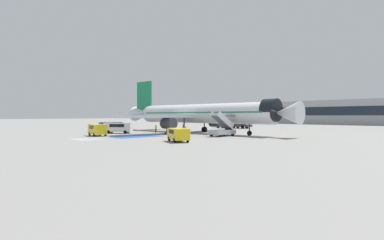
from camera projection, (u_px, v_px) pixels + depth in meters
name	position (u px, v px, depth m)	size (l,w,h in m)	color
ground_plane	(197.00, 133.00, 59.56)	(600.00, 600.00, 0.00)	gray
apron_leadline_yellow	(201.00, 133.00, 59.41)	(0.20, 76.41, 0.01)	gold
apron_stand_patch_blue	(137.00, 137.00, 49.16)	(4.62, 8.62, 0.01)	#2856A8
apron_walkway_bar_0	(81.00, 138.00, 45.13)	(0.44, 3.60, 0.01)	silver
apron_walkway_bar_1	(85.00, 139.00, 44.27)	(0.44, 3.60, 0.01)	silver
apron_walkway_bar_2	(88.00, 139.00, 43.40)	(0.44, 3.60, 0.01)	silver
apron_walkway_bar_3	(92.00, 140.00, 42.53)	(0.44, 3.60, 0.01)	silver
airliner	(198.00, 114.00, 59.82)	(42.34, 32.88, 11.60)	silver
boarding_stairs_forward	(222.00, 130.00, 50.04)	(2.43, 5.32, 4.28)	#ADB2BA
fuel_tanker	(233.00, 122.00, 81.80)	(11.10, 3.96, 3.47)	#38383D
service_van_0	(118.00, 127.00, 58.08)	(5.22, 5.06, 2.03)	silver
service_van_1	(178.00, 134.00, 39.48)	(4.74, 3.52, 1.76)	yellow
service_van_2	(111.00, 126.00, 67.45)	(1.90, 5.03, 1.95)	#1E234C
service_van_3	(97.00, 129.00, 50.80)	(4.49, 2.61, 1.97)	yellow
baggage_cart	(171.00, 133.00, 54.73)	(2.79, 1.85, 0.87)	gray
ground_crew_0	(167.00, 128.00, 58.59)	(0.48, 0.45, 1.87)	black
ground_crew_1	(184.00, 128.00, 58.75)	(0.45, 0.28, 1.83)	#2D2D33
ground_crew_2	(156.00, 128.00, 60.75)	(0.43, 0.24, 1.63)	#191E38
ground_crew_3	(185.00, 129.00, 54.43)	(0.27, 0.45, 1.71)	#191E38
terminal_building	(383.00, 112.00, 107.15)	(125.88, 12.10, 9.47)	#9EA3A8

